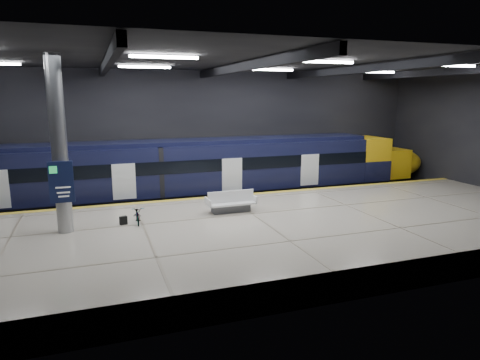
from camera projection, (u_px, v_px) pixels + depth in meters
name	position (u px, v px, depth m)	size (l,w,h in m)	color
ground	(245.00, 230.00, 20.84)	(30.00, 30.00, 0.00)	black
room_shell	(245.00, 112.00, 19.74)	(30.10, 16.10, 8.05)	black
platform	(265.00, 235.00, 18.42)	(30.00, 11.00, 1.10)	#C0B4A3
safety_strip	(228.00, 196.00, 23.17)	(30.00, 0.40, 0.01)	gold
rails	(214.00, 203.00, 25.92)	(30.00, 1.52, 0.16)	gray
train	(205.00, 171.00, 25.36)	(29.40, 2.84, 3.79)	black
bench	(231.00, 204.00, 19.95)	(2.30, 0.98, 1.01)	#595B60
bicycle	(138.00, 215.00, 18.18)	(0.50, 1.42, 0.75)	#99999E
pannier_bag	(123.00, 220.00, 18.02)	(0.30, 0.18, 0.35)	black
info_column	(59.00, 148.00, 16.43)	(0.90, 0.78, 6.90)	#9EA0A5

